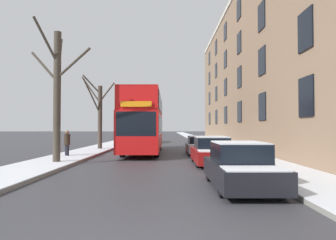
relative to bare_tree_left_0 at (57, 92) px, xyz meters
name	(u,v)px	position (x,y,z in m)	size (l,w,h in m)	color
sidewalk_left	(136,137)	(-0.37, 41.15, -3.69)	(2.81, 130.00, 0.16)	gray
sidewalk_right	(193,137)	(10.55, 41.15, -3.69)	(2.81, 130.00, 0.16)	gray
terrace_facade_right	(279,70)	(16.44, 13.30, 3.69)	(9.10, 42.21, 14.91)	#8C7056
bare_tree_left_0	(57,92)	(0.00, 0.00, 0.00)	(3.60, 2.77, 7.29)	#423A30
bare_tree_left_1	(99,113)	(-0.06, 9.71, -0.63)	(3.12, 2.18, 6.36)	#423A30
double_decker_bus	(144,120)	(3.94, 7.37, -1.28)	(2.58, 11.58, 4.41)	red
parked_car_0	(240,167)	(8.05, -5.97, -3.11)	(1.81, 4.19, 1.44)	black
parked_car_1	(212,151)	(8.05, 0.15, -3.10)	(1.89, 4.42, 1.45)	maroon
parked_car_2	(200,146)	(8.05, 6.18, -3.16)	(1.82, 4.28, 1.31)	#9EA3AD
oncoming_van	(143,133)	(2.51, 22.94, -2.54)	(1.95, 5.37, 2.27)	#333842
pedestrian_left_sidewalk	(67,143)	(-0.59, 3.38, -2.82)	(0.38, 0.38, 1.74)	black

